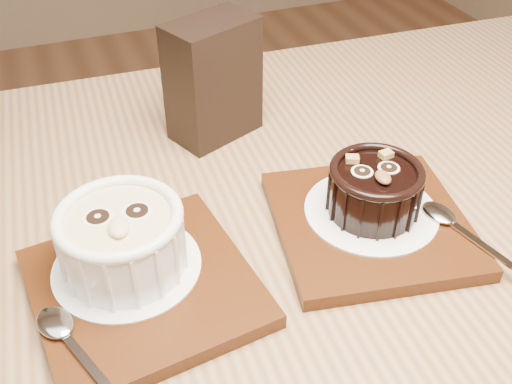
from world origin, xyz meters
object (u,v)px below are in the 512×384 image
Objects in this scene: table at (260,312)px; tray_right at (370,223)px; tray_left at (144,288)px; ramekin_dark at (375,187)px; condiment_stand at (213,80)px; ramekin_white at (122,237)px.

tray_right reaches higher than table.
tray_left is 0.23m from ramekin_dark.
condiment_stand is at bearing 58.65° from tray_left.
ramekin_white is 1.21× the size of ramekin_dark.
ramekin_dark reaches higher than tray_left.
ramekin_white is 0.24m from tray_right.
table is 0.15m from tray_right.
ramekin_white is at bearing 175.53° from tray_right.
tray_left is at bearing -61.26° from ramekin_white.
ramekin_dark is (0.00, 0.01, 0.04)m from tray_right.
ramekin_dark is 0.64× the size of condiment_stand.
ramekin_white is 0.77× the size of condiment_stand.
ramekin_dark is at bearing -66.81° from condiment_stand.
tray_right is at bearing -68.61° from condiment_stand.
tray_right is 0.04m from ramekin_dark.
ramekin_dark is (0.11, -0.00, 0.14)m from table.
table is 0.19m from ramekin_white.
tray_left is 1.29× the size of condiment_stand.
table is at bearing 173.95° from tray_right.
table is at bearing 7.85° from tray_left.
ramekin_dark is at bearing 60.91° from tray_right.
condiment_stand is (0.14, 0.23, 0.06)m from tray_left.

